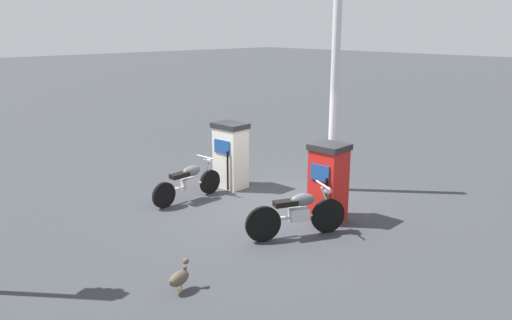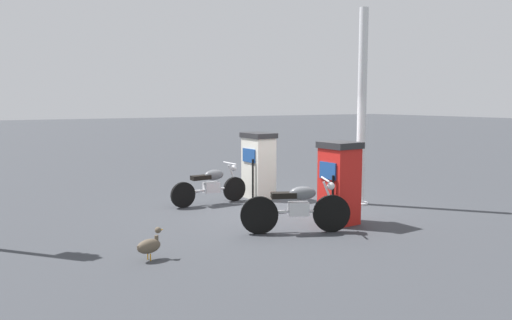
{
  "view_description": "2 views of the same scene",
  "coord_description": "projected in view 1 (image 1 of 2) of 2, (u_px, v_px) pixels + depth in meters",
  "views": [
    {
      "loc": [
        7.52,
        7.54,
        3.83
      ],
      "look_at": [
        0.44,
        0.13,
        1.11
      ],
      "focal_mm": 35.75,
      "sensor_mm": 36.0,
      "label": 1
    },
    {
      "loc": [
        5.98,
        8.85,
        2.34
      ],
      "look_at": [
        0.95,
        0.42,
        1.19
      ],
      "focal_mm": 35.36,
      "sensor_mm": 36.0,
      "label": 2
    }
  ],
  "objects": [
    {
      "name": "wandering_duck",
      "position": [
        179.0,
        277.0,
        7.52
      ],
      "size": [
        0.47,
        0.28,
        0.48
      ],
      "color": "brown",
      "rests_on": "ground"
    },
    {
      "name": "fuel_pump_far",
      "position": [
        328.0,
        182.0,
        10.19
      ],
      "size": [
        0.68,
        0.72,
        1.57
      ],
      "color": "red",
      "rests_on": "ground"
    },
    {
      "name": "motorcycle_near_pump",
      "position": [
        189.0,
        181.0,
        11.43
      ],
      "size": [
        1.9,
        0.56,
        0.92
      ],
      "color": "black",
      "rests_on": "ground"
    },
    {
      "name": "canopy_support_pole",
      "position": [
        334.0,
        102.0,
        11.75
      ],
      "size": [
        0.4,
        0.4,
        4.38
      ],
      "color": "silver",
      "rests_on": "ground"
    },
    {
      "name": "motorcycle_far_pump",
      "position": [
        298.0,
        213.0,
        9.42
      ],
      "size": [
        1.83,
        0.93,
        0.98
      ],
      "color": "black",
      "rests_on": "ground"
    },
    {
      "name": "ground_plane",
      "position": [
        266.0,
        204.0,
        11.27
      ],
      "size": [
        120.0,
        120.0,
        0.0
      ],
      "primitive_type": "plane",
      "color": "#383A3F"
    },
    {
      "name": "fuel_pump_near",
      "position": [
        231.0,
        155.0,
        12.28
      ],
      "size": [
        0.64,
        0.83,
        1.58
      ],
      "color": "silver",
      "rests_on": "ground"
    }
  ]
}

